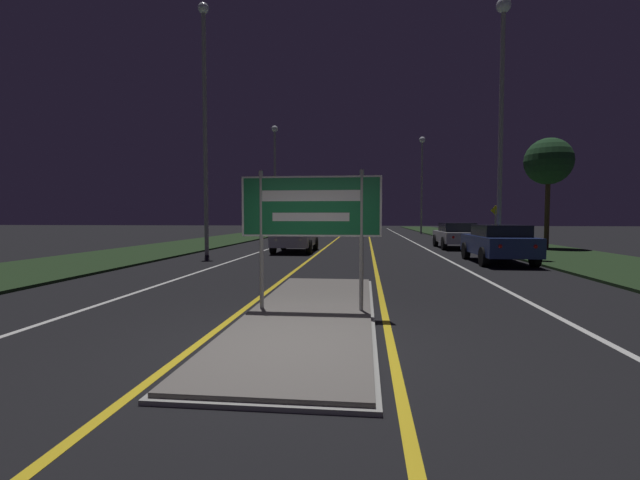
% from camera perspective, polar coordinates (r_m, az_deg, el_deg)
% --- Properties ---
extents(ground_plane, '(160.00, 160.00, 0.00)m').
position_cam_1_polar(ground_plane, '(5.67, -3.83, -14.39)').
color(ground_plane, black).
extents(median_island, '(2.18, 7.49, 0.10)m').
position_cam_1_polar(median_island, '(7.56, -1.22, -9.62)').
color(median_island, '#999993').
rests_on(median_island, ground_plane).
extents(verge_left, '(5.00, 100.00, 0.08)m').
position_cam_1_polar(verge_left, '(27.45, -16.30, -0.53)').
color(verge_left, '#1E3319').
rests_on(verge_left, ground_plane).
extents(verge_right, '(5.00, 100.00, 0.08)m').
position_cam_1_polar(verge_right, '(26.79, 24.69, -0.77)').
color(verge_right, '#1E3319').
rests_on(verge_right, ground_plane).
extents(centre_line_yellow_left, '(0.12, 70.00, 0.01)m').
position_cam_1_polar(centre_line_yellow_left, '(30.46, 1.87, -0.13)').
color(centre_line_yellow_left, gold).
rests_on(centre_line_yellow_left, ground_plane).
extents(centre_line_yellow_right, '(0.12, 70.00, 0.01)m').
position_cam_1_polar(centre_line_yellow_right, '(30.38, 6.70, -0.16)').
color(centre_line_yellow_right, gold).
rests_on(centre_line_yellow_right, ground_plane).
extents(lane_line_white_left, '(0.12, 70.00, 0.01)m').
position_cam_1_polar(lane_line_white_left, '(30.81, -3.55, -0.10)').
color(lane_line_white_left, silver).
rests_on(lane_line_white_left, ground_plane).
extents(lane_line_white_right, '(0.12, 70.00, 0.01)m').
position_cam_1_polar(lane_line_white_right, '(30.55, 12.18, -0.19)').
color(lane_line_white_right, silver).
rests_on(lane_line_white_right, ground_plane).
extents(edge_line_white_left, '(0.10, 70.00, 0.01)m').
position_cam_1_polar(edge_line_white_left, '(31.45, -8.94, -0.07)').
color(edge_line_white_left, silver).
rests_on(edge_line_white_left, ground_plane).
extents(edge_line_white_right, '(0.10, 70.00, 0.01)m').
position_cam_1_polar(edge_line_white_right, '(31.02, 17.70, -0.22)').
color(edge_line_white_right, silver).
rests_on(edge_line_white_right, ground_plane).
extents(highway_sign, '(2.42, 0.07, 2.41)m').
position_cam_1_polar(highway_sign, '(7.37, -1.24, 3.83)').
color(highway_sign, '#9E9E99').
rests_on(highway_sign, median_island).
extents(streetlight_left_near, '(0.47, 0.47, 11.03)m').
position_cam_1_polar(streetlight_left_near, '(20.37, -15.11, 16.83)').
color(streetlight_left_near, '#9E9E99').
rests_on(streetlight_left_near, ground_plane).
extents(streetlight_left_far, '(0.52, 0.52, 9.13)m').
position_cam_1_polar(streetlight_left_far, '(35.56, -6.04, 9.73)').
color(streetlight_left_far, '#9E9E99').
rests_on(streetlight_left_far, ground_plane).
extents(streetlight_right_near, '(0.60, 0.60, 10.77)m').
position_cam_1_polar(streetlight_right_near, '(20.48, 23.09, 18.55)').
color(streetlight_right_near, '#9E9E99').
rests_on(streetlight_right_near, ground_plane).
extents(streetlight_right_far, '(0.60, 0.60, 9.80)m').
position_cam_1_polar(streetlight_right_far, '(44.98, 13.43, 9.36)').
color(streetlight_right_far, '#9E9E99').
rests_on(streetlight_right_far, ground_plane).
extents(car_receding_0, '(1.90, 4.31, 1.42)m').
position_cam_1_polar(car_receding_0, '(17.15, 22.66, -0.30)').
color(car_receding_0, navy).
rests_on(car_receding_0, ground_plane).
extents(car_receding_1, '(1.92, 4.38, 1.39)m').
position_cam_1_polar(car_receding_1, '(24.36, 17.67, 0.68)').
color(car_receding_1, '#B7B7BC').
rests_on(car_receding_1, ground_plane).
extents(car_approaching_0, '(1.90, 4.18, 1.47)m').
position_cam_1_polar(car_approaching_0, '(20.96, -3.27, 0.52)').
color(car_approaching_0, '#B7B7BC').
rests_on(car_approaching_0, ground_plane).
extents(car_approaching_1, '(1.96, 4.29, 1.49)m').
position_cam_1_polar(car_approaching_1, '(34.52, -4.75, 1.51)').
color(car_approaching_1, navy).
rests_on(car_approaching_1, ground_plane).
extents(warning_sign, '(0.60, 0.06, 2.33)m').
position_cam_1_polar(warning_sign, '(27.99, 22.35, 2.39)').
color(warning_sign, '#9E9E99').
rests_on(warning_sign, verge_right).
extents(roadside_palm_right, '(2.42, 2.42, 5.75)m').
position_cam_1_polar(roadside_palm_right, '(25.61, 28.18, 9.15)').
color(roadside_palm_right, '#4C3823').
rests_on(roadside_palm_right, verge_right).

